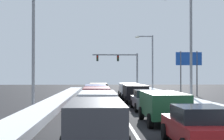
# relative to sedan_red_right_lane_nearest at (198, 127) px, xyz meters

# --- Properties ---
(ground_plane) EXTENTS (130.78, 130.78, 0.00)m
(ground_plane) POSITION_rel_sedan_red_right_lane_nearest_xyz_m (-1.94, 13.74, -0.76)
(ground_plane) COLOR black
(lane_stripe_between_right_lane_and_center_lane) EXTENTS (0.14, 55.33, 0.01)m
(lane_stripe_between_right_lane_and_center_lane) POSITION_rel_sedan_red_right_lane_nearest_xyz_m (-1.94, 18.77, -0.76)
(lane_stripe_between_right_lane_and_center_lane) COLOR silver
(lane_stripe_between_right_lane_and_center_lane) RESTS_ON ground
(snow_bank_right_shoulder) EXTENTS (2.11, 55.33, 0.74)m
(snow_bank_right_shoulder) POSITION_rel_sedan_red_right_lane_nearest_xyz_m (3.36, 18.77, -0.39)
(snow_bank_right_shoulder) COLOR white
(snow_bank_right_shoulder) RESTS_ON ground
(snow_bank_left_shoulder) EXTENTS (1.93, 55.33, 0.49)m
(snow_bank_left_shoulder) POSITION_rel_sedan_red_right_lane_nearest_xyz_m (-7.24, 18.77, -0.52)
(snow_bank_left_shoulder) COLOR white
(snow_bank_left_shoulder) RESTS_ON ground
(sedan_red_right_lane_nearest) EXTENTS (2.00, 4.50, 1.51)m
(sedan_red_right_lane_nearest) POSITION_rel_sedan_red_right_lane_nearest_xyz_m (0.00, 0.00, 0.00)
(sedan_red_right_lane_nearest) COLOR maroon
(sedan_red_right_lane_nearest) RESTS_ON ground
(suv_green_right_lane_second) EXTENTS (2.16, 4.90, 1.67)m
(suv_green_right_lane_second) POSITION_rel_sedan_red_right_lane_nearest_xyz_m (-0.07, 6.15, 0.25)
(suv_green_right_lane_second) COLOR #1E5633
(suv_green_right_lane_second) RESTS_ON ground
(sedan_gray_right_lane_third) EXTENTS (2.00, 4.50, 1.51)m
(sedan_gray_right_lane_third) POSITION_rel_sedan_red_right_lane_nearest_xyz_m (-0.02, 13.01, 0.00)
(sedan_gray_right_lane_third) COLOR slate
(sedan_gray_right_lane_third) RESTS_ON ground
(suv_black_right_lane_fourth) EXTENTS (2.16, 4.90, 1.67)m
(suv_black_right_lane_fourth) POSITION_rel_sedan_red_right_lane_nearest_xyz_m (-0.12, 19.47, 0.25)
(suv_black_right_lane_fourth) COLOR black
(suv_black_right_lane_fourth) RESTS_ON ground
(suv_white_right_lane_fifth) EXTENTS (2.16, 4.90, 1.67)m
(suv_white_right_lane_fifth) POSITION_rel_sedan_red_right_lane_nearest_xyz_m (-0.10, 26.01, 0.25)
(suv_white_right_lane_fifth) COLOR silver
(suv_white_right_lane_fifth) RESTS_ON ground
(suv_charcoal_center_lane_nearest) EXTENTS (2.16, 4.90, 1.67)m
(suv_charcoal_center_lane_nearest) POSITION_rel_sedan_red_right_lane_nearest_xyz_m (-3.67, 0.20, 0.25)
(suv_charcoal_center_lane_nearest) COLOR #38383D
(suv_charcoal_center_lane_nearest) RESTS_ON ground
(suv_silver_center_lane_second) EXTENTS (2.16, 4.90, 1.67)m
(suv_silver_center_lane_second) POSITION_rel_sedan_red_right_lane_nearest_xyz_m (-3.59, 6.89, 0.25)
(suv_silver_center_lane_second) COLOR #B7BABF
(suv_silver_center_lane_second) RESTS_ON ground
(suv_maroon_center_lane_third) EXTENTS (2.16, 4.90, 1.67)m
(suv_maroon_center_lane_third) POSITION_rel_sedan_red_right_lane_nearest_xyz_m (-3.68, 13.84, 0.25)
(suv_maroon_center_lane_third) COLOR maroon
(suv_maroon_center_lane_third) RESTS_ON ground
(suv_navy_center_lane_fourth) EXTENTS (2.16, 4.90, 1.67)m
(suv_navy_center_lane_fourth) POSITION_rel_sedan_red_right_lane_nearest_xyz_m (-3.78, 20.02, 0.25)
(suv_navy_center_lane_fourth) COLOR navy
(suv_navy_center_lane_fourth) RESTS_ON ground
(suv_tan_center_lane_fifth) EXTENTS (2.16, 4.90, 1.67)m
(suv_tan_center_lane_fifth) POSITION_rel_sedan_red_right_lane_nearest_xyz_m (-3.51, 26.44, 0.25)
(suv_tan_center_lane_fifth) COLOR #937F60
(suv_tan_center_lane_fifth) RESTS_ON ground
(traffic_light_gantry) EXTENTS (7.54, 0.47, 6.20)m
(traffic_light_gantry) POSITION_rel_sedan_red_right_lane_nearest_xyz_m (0.63, 43.91, 3.73)
(traffic_light_gantry) COLOR slate
(traffic_light_gantry) RESTS_ON ground
(street_lamp_right_near) EXTENTS (2.66, 0.36, 9.31)m
(street_lamp_right_near) POSITION_rel_sedan_red_right_lane_nearest_xyz_m (3.96, 16.26, 4.72)
(street_lamp_right_near) COLOR gray
(street_lamp_right_near) RESTS_ON ground
(street_lamp_right_mid) EXTENTS (2.66, 0.36, 8.32)m
(street_lamp_right_mid) POSITION_rel_sedan_red_right_lane_nearest_xyz_m (3.94, 36.38, 4.20)
(street_lamp_right_mid) COLOR gray
(street_lamp_right_mid) RESTS_ON ground
(street_lamp_left_mid) EXTENTS (2.66, 0.36, 9.26)m
(street_lamp_left_mid) POSITION_rel_sedan_red_right_lane_nearest_xyz_m (-7.93, 12.72, 4.70)
(street_lamp_left_mid) COLOR gray
(street_lamp_left_mid) RESTS_ON ground
(roadside_sign_right) EXTENTS (3.20, 0.16, 5.50)m
(roadside_sign_right) POSITION_rel_sedan_red_right_lane_nearest_xyz_m (7.53, 28.88, 3.25)
(roadside_sign_right) COLOR #59595B
(roadside_sign_right) RESTS_ON ground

